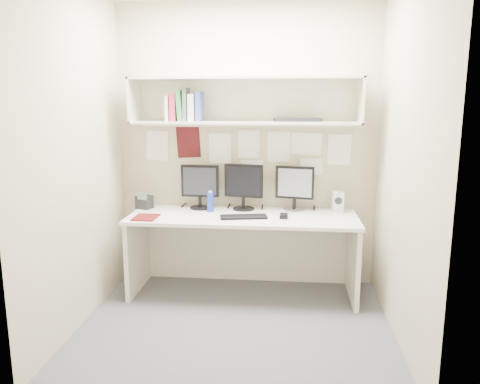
# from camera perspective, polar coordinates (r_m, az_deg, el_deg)

# --- Properties ---
(floor) EXTENTS (2.40, 2.00, 0.01)m
(floor) POSITION_cam_1_polar(r_m,az_deg,el_deg) (3.77, -0.60, -16.05)
(floor) COLOR #4A4A4F
(floor) RESTS_ON ground
(wall_back) EXTENTS (2.40, 0.02, 2.60)m
(wall_back) POSITION_cam_1_polar(r_m,az_deg,el_deg) (4.37, 0.82, 5.58)
(wall_back) COLOR tan
(wall_back) RESTS_ON ground
(wall_front) EXTENTS (2.40, 0.02, 2.60)m
(wall_front) POSITION_cam_1_polar(r_m,az_deg,el_deg) (2.40, -3.31, 0.94)
(wall_front) COLOR tan
(wall_front) RESTS_ON ground
(wall_left) EXTENTS (0.02, 2.00, 2.60)m
(wall_left) POSITION_cam_1_polar(r_m,az_deg,el_deg) (3.71, -19.44, 3.95)
(wall_left) COLOR tan
(wall_left) RESTS_ON ground
(wall_right) EXTENTS (0.02, 2.00, 2.60)m
(wall_right) POSITION_cam_1_polar(r_m,az_deg,el_deg) (3.46, 19.54, 3.46)
(wall_right) COLOR tan
(wall_right) RESTS_ON ground
(desk) EXTENTS (2.00, 0.70, 0.73)m
(desk) POSITION_cam_1_polar(r_m,az_deg,el_deg) (4.23, 0.37, -7.60)
(desk) COLOR silver
(desk) RESTS_ON floor
(overhead_hutch) EXTENTS (2.00, 0.38, 0.40)m
(overhead_hutch) POSITION_cam_1_polar(r_m,az_deg,el_deg) (4.21, 0.67, 11.09)
(overhead_hutch) COLOR beige
(overhead_hutch) RESTS_ON wall_back
(pinned_papers) EXTENTS (1.92, 0.01, 0.48)m
(pinned_papers) POSITION_cam_1_polar(r_m,az_deg,el_deg) (4.37, 0.81, 4.92)
(pinned_papers) COLOR white
(pinned_papers) RESTS_ON wall_back
(monitor_left) EXTENTS (0.35, 0.19, 0.41)m
(monitor_left) POSITION_cam_1_polar(r_m,az_deg,el_deg) (4.35, -4.90, 0.93)
(monitor_left) COLOR black
(monitor_left) RESTS_ON desk
(monitor_center) EXTENTS (0.36, 0.20, 0.42)m
(monitor_center) POSITION_cam_1_polar(r_m,az_deg,el_deg) (4.29, 0.44, 0.91)
(monitor_center) COLOR black
(monitor_center) RESTS_ON desk
(monitor_right) EXTENTS (0.35, 0.19, 0.41)m
(monitor_right) POSITION_cam_1_polar(r_m,az_deg,el_deg) (4.27, 6.68, 0.72)
(monitor_right) COLOR #A5A5AA
(monitor_right) RESTS_ON desk
(keyboard) EXTENTS (0.42, 0.22, 0.02)m
(keyboard) POSITION_cam_1_polar(r_m,az_deg,el_deg) (4.02, 0.44, -3.04)
(keyboard) COLOR black
(keyboard) RESTS_ON desk
(mouse) EXTENTS (0.07, 0.11, 0.03)m
(mouse) POSITION_cam_1_polar(r_m,az_deg,el_deg) (4.03, 5.35, -2.93)
(mouse) COLOR black
(mouse) RESTS_ON desk
(speaker) EXTENTS (0.10, 0.11, 0.19)m
(speaker) POSITION_cam_1_polar(r_m,az_deg,el_deg) (4.30, 11.83, -1.16)
(speaker) COLOR #B8B7B3
(speaker) RESTS_ON desk
(blue_bottle) EXTENTS (0.06, 0.06, 0.19)m
(blue_bottle) POSITION_cam_1_polar(r_m,az_deg,el_deg) (4.23, -3.64, -1.20)
(blue_bottle) COLOR navy
(blue_bottle) RESTS_ON desk
(maroon_notebook) EXTENTS (0.20, 0.24, 0.01)m
(maroon_notebook) POSITION_cam_1_polar(r_m,az_deg,el_deg) (4.09, -11.41, -3.04)
(maroon_notebook) COLOR #520F0E
(maroon_notebook) RESTS_ON desk
(desk_phone) EXTENTS (0.16, 0.16, 0.16)m
(desk_phone) POSITION_cam_1_polar(r_m,az_deg,el_deg) (4.44, -11.59, -1.17)
(desk_phone) COLOR black
(desk_phone) RESTS_ON desk
(book_stack) EXTENTS (0.31, 0.18, 0.29)m
(book_stack) POSITION_cam_1_polar(r_m,az_deg,el_deg) (4.21, -6.75, 10.29)
(book_stack) COLOR silver
(book_stack) RESTS_ON overhead_hutch
(hutch_tray) EXTENTS (0.43, 0.21, 0.03)m
(hutch_tray) POSITION_cam_1_polar(r_m,az_deg,el_deg) (4.17, 7.01, 8.73)
(hutch_tray) COLOR black
(hutch_tray) RESTS_ON overhead_hutch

